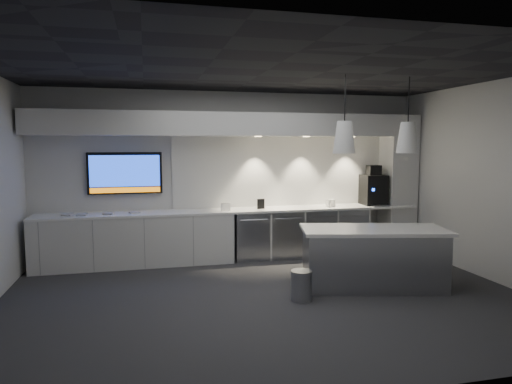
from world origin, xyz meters
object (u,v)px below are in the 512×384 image
object	(u,v)px
island	(373,258)
coffee_machine	(373,189)
wall_tv	(125,173)
bin	(301,285)

from	to	relation	value
island	coffee_machine	bearing A→B (deg)	75.58
wall_tv	island	distance (m)	4.35
island	bin	bearing A→B (deg)	-153.96
island	bin	world-z (taller)	island
wall_tv	coffee_machine	bearing A→B (deg)	-3.08
wall_tv	bin	xyz separation A→B (m)	(2.32, -2.61, -1.36)
bin	wall_tv	bearing A→B (deg)	131.60
wall_tv	coffee_machine	distance (m)	4.60
bin	coffee_machine	world-z (taller)	coffee_machine
island	coffee_machine	size ratio (longest dim) A/B	2.88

